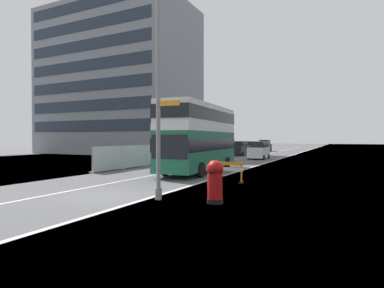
% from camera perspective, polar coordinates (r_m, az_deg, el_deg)
% --- Properties ---
extents(ground, '(140.00, 280.00, 0.10)m').
position_cam_1_polar(ground, '(14.57, -13.24, -9.33)').
color(ground, '#4C4C4F').
extents(double_decker_bus, '(3.46, 10.85, 5.05)m').
position_cam_1_polar(double_decker_bus, '(24.00, 1.44, 1.34)').
color(double_decker_bus, '#196042').
rests_on(double_decker_bus, ground).
extents(lamppost_foreground, '(0.29, 0.70, 8.87)m').
position_cam_1_polar(lamppost_foreground, '(13.31, -6.14, 8.06)').
color(lamppost_foreground, gray).
rests_on(lamppost_foreground, ground).
extents(red_pillar_postbox, '(0.67, 0.67, 1.70)m').
position_cam_1_polar(red_pillar_postbox, '(12.55, 4.17, -6.45)').
color(red_pillar_postbox, black).
rests_on(red_pillar_postbox, ground).
extents(roadworks_barrier, '(1.84, 0.66, 1.18)m').
position_cam_1_polar(roadworks_barrier, '(18.60, 6.63, -4.53)').
color(roadworks_barrier, orange).
rests_on(roadworks_barrier, ground).
extents(construction_site_fence, '(0.44, 20.60, 1.99)m').
position_cam_1_polar(construction_site_fence, '(32.13, -4.84, -1.82)').
color(construction_site_fence, '#A8AAAD').
rests_on(construction_site_fence, ground).
extents(car_oncoming_near, '(2.00, 4.17, 2.16)m').
position_cam_1_polar(car_oncoming_near, '(39.59, 12.01, -1.20)').
color(car_oncoming_near, silver).
rests_on(car_oncoming_near, ground).
extents(car_receding_mid, '(1.97, 4.41, 2.11)m').
position_cam_1_polar(car_receding_mid, '(47.62, 8.68, -0.82)').
color(car_receding_mid, black).
rests_on(car_receding_mid, ground).
extents(car_receding_far, '(2.04, 4.21, 2.01)m').
position_cam_1_polar(car_receding_far, '(54.77, 11.02, -0.64)').
color(car_receding_far, black).
rests_on(car_receding_far, ground).
extents(car_far_side, '(1.98, 4.00, 2.23)m').
position_cam_1_polar(car_far_side, '(62.19, 13.05, -0.36)').
color(car_far_side, black).
rests_on(car_far_side, ground).
extents(bare_tree_far_verge_near, '(2.52, 2.84, 5.41)m').
position_cam_1_polar(bare_tree_far_verge_near, '(48.52, -2.49, 1.23)').
color(bare_tree_far_verge_near, '#4C3D2D').
rests_on(bare_tree_far_verge_near, ground).
extents(bare_tree_far_verge_mid, '(2.89, 2.92, 4.40)m').
position_cam_1_polar(bare_tree_far_verge_mid, '(59.63, 0.62, 0.76)').
color(bare_tree_far_verge_mid, '#4C3D2D').
rests_on(bare_tree_far_verge_mid, ground).
extents(backdrop_office_block, '(25.04, 15.33, 24.42)m').
position_cam_1_polar(backdrop_office_block, '(56.81, -13.00, 10.83)').
color(backdrop_office_block, gray).
rests_on(backdrop_office_block, ground).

